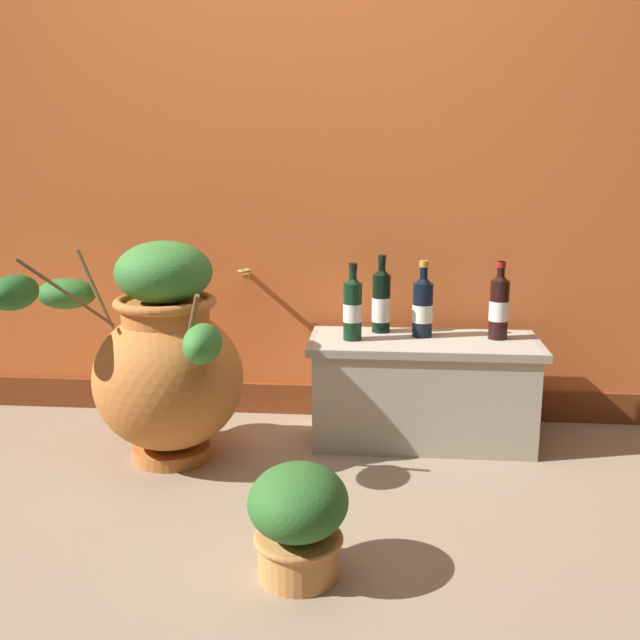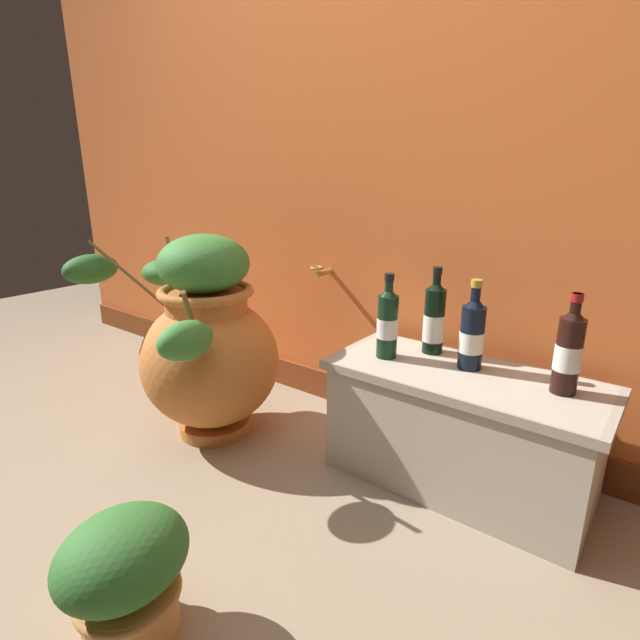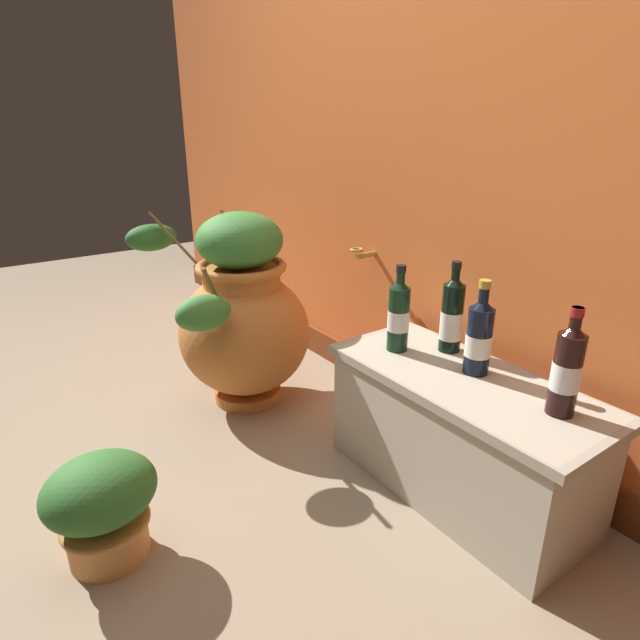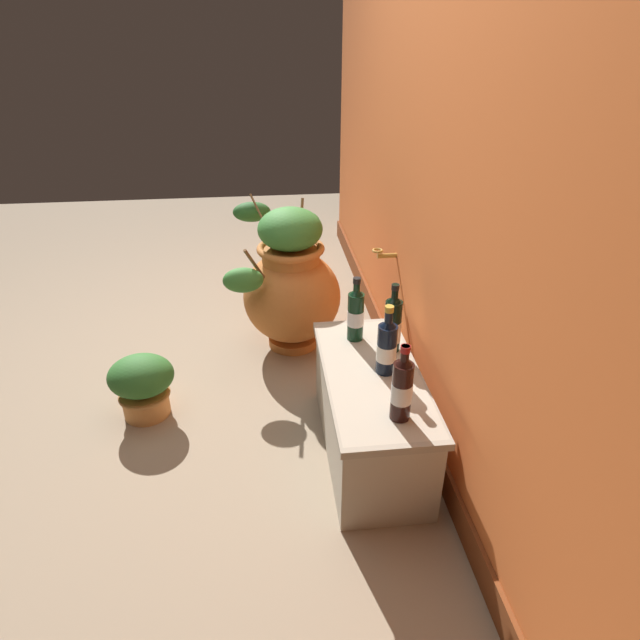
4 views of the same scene
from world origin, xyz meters
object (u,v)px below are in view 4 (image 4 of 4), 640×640
object	(u,v)px
wine_bottle_middle	(356,313)
wine_bottle_right	(402,387)
terracotta_urn	(291,283)
wine_bottle_back	(393,323)
potted_shrub	(142,384)
wine_bottle_left	(387,345)

from	to	relation	value
wine_bottle_middle	wine_bottle_right	world-z (taller)	wine_bottle_right
terracotta_urn	wine_bottle_right	size ratio (longest dim) A/B	2.70
wine_bottle_middle	wine_bottle_back	distance (m)	0.18
wine_bottle_right	potted_shrub	size ratio (longest dim) A/B	0.97
terracotta_urn	wine_bottle_right	xyz separation A→B (m)	(1.23, 0.31, 0.16)
wine_bottle_middle	wine_bottle_right	bearing A→B (deg)	6.79
wine_bottle_left	wine_bottle_back	bearing A→B (deg)	159.22
wine_bottle_left	wine_bottle_right	xyz separation A→B (m)	(0.29, -0.01, 0.01)
wine_bottle_back	potted_shrub	distance (m)	1.20
terracotta_urn	wine_bottle_right	world-z (taller)	terracotta_urn
terracotta_urn	wine_bottle_right	distance (m)	1.28
wine_bottle_middle	wine_bottle_left	bearing A→B (deg)	16.23
terracotta_urn	wine_bottle_middle	bearing A→B (deg)	20.06
wine_bottle_middle	potted_shrub	size ratio (longest dim) A/B	0.95
terracotta_urn	wine_bottle_left	bearing A→B (deg)	18.98
wine_bottle_left	potted_shrub	world-z (taller)	wine_bottle_left
wine_bottle_right	wine_bottle_middle	bearing A→B (deg)	-173.21
wine_bottle_left	potted_shrub	bearing A→B (deg)	-108.97
wine_bottle_back	wine_bottle_right	bearing A→B (deg)	-9.20
wine_bottle_right	terracotta_urn	bearing A→B (deg)	-165.79
wine_bottle_back	potted_shrub	size ratio (longest dim) A/B	1.00
wine_bottle_back	wine_bottle_left	bearing A→B (deg)	-20.78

